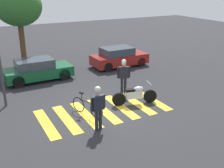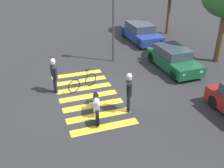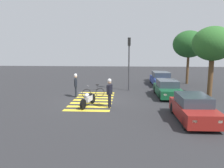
% 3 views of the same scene
% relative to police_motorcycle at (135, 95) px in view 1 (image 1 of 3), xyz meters
% --- Properties ---
extents(ground_plane, '(60.00, 60.00, 0.00)m').
position_rel_police_motorcycle_xyz_m(ground_plane, '(-1.65, 0.05, -0.46)').
color(ground_plane, '#2B2B2D').
extents(police_motorcycle, '(2.21, 0.81, 1.04)m').
position_rel_police_motorcycle_xyz_m(police_motorcycle, '(0.00, 0.00, 0.00)').
color(police_motorcycle, black).
rests_on(police_motorcycle, ground_plane).
extents(leaning_bicycle, '(0.77, 1.65, 1.02)m').
position_rel_police_motorcycle_xyz_m(leaning_bicycle, '(-2.50, -0.02, -0.07)').
color(leaning_bicycle, black).
rests_on(leaning_bicycle, ground_plane).
extents(officer_on_foot, '(0.68, 0.28, 1.85)m').
position_rel_police_motorcycle_xyz_m(officer_on_foot, '(-2.61, -1.41, 0.62)').
color(officer_on_foot, '#1E232D').
rests_on(officer_on_foot, ground_plane).
extents(officer_by_motorcycle, '(0.67, 0.35, 1.88)m').
position_rel_police_motorcycle_xyz_m(officer_by_motorcycle, '(0.22, 1.43, 0.64)').
color(officer_by_motorcycle, black).
rests_on(officer_by_motorcycle, ground_plane).
extents(crosswalk_stripes, '(5.85, 2.90, 0.01)m').
position_rel_police_motorcycle_xyz_m(crosswalk_stripes, '(-1.65, 0.05, -0.46)').
color(crosswalk_stripes, yellow).
rests_on(crosswalk_stripes, ground_plane).
extents(car_green_compact, '(3.99, 1.73, 1.32)m').
position_rel_police_motorcycle_xyz_m(car_green_compact, '(-3.26, 5.73, 0.17)').
color(car_green_compact, black).
rests_on(car_green_compact, ground_plane).
extents(car_maroon_wagon, '(3.94, 1.77, 1.36)m').
position_rel_police_motorcycle_xyz_m(car_maroon_wagon, '(2.52, 6.03, 0.19)').
color(car_maroon_wagon, black).
rests_on(car_maroon_wagon, ground_plane).
extents(street_tree_mid, '(3.06, 3.06, 5.43)m').
position_rel_police_motorcycle_xyz_m(street_tree_mid, '(-3.38, 9.03, 3.62)').
color(street_tree_mid, brown).
rests_on(street_tree_mid, ground_plane).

